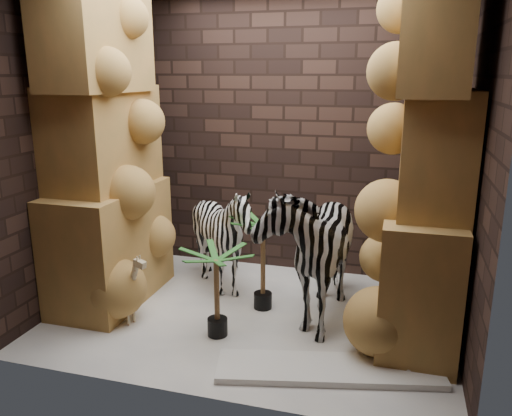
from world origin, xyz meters
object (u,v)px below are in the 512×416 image
(giraffe_toy, at_px, (122,286))
(surfboard, at_px, (329,369))
(zebra_right, at_px, (311,234))
(palm_back, at_px, (217,293))
(zebra_left, at_px, (223,242))
(palm_front, at_px, (263,263))

(giraffe_toy, height_order, surfboard, giraffe_toy)
(zebra_right, height_order, surfboard, zebra_right)
(zebra_right, xyz_separation_m, palm_back, (-0.67, -0.61, -0.37))
(zebra_left, bearing_deg, surfboard, -43.21)
(zebra_right, bearing_deg, palm_back, -137.51)
(zebra_right, relative_size, surfboard, 0.92)
(giraffe_toy, distance_m, surfboard, 1.92)
(palm_back, distance_m, surfboard, 1.09)
(zebra_right, distance_m, surfboard, 1.21)
(zebra_right, bearing_deg, giraffe_toy, -158.57)
(zebra_left, distance_m, palm_front, 0.57)
(giraffe_toy, xyz_separation_m, surfboard, (1.87, -0.30, -0.31))
(zebra_right, distance_m, palm_back, 0.98)
(palm_front, relative_size, palm_back, 1.17)
(zebra_right, bearing_deg, palm_front, -178.32)
(giraffe_toy, height_order, palm_back, palm_back)
(zebra_left, xyz_separation_m, palm_back, (0.26, -0.88, -0.13))
(zebra_left, bearing_deg, zebra_right, -15.91)
(palm_front, xyz_separation_m, surfboard, (0.75, -0.89, -0.43))
(zebra_right, xyz_separation_m, zebra_left, (-0.92, 0.27, -0.25))
(palm_front, distance_m, surfboard, 1.24)
(giraffe_toy, bearing_deg, zebra_left, 69.49)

